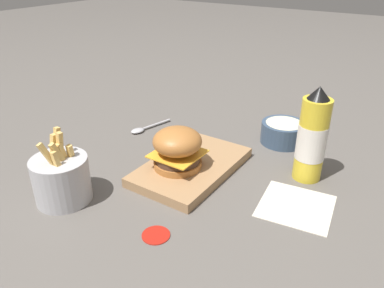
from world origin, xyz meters
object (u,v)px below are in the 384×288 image
at_px(side_bowl, 283,132).
at_px(serving_board, 192,167).
at_px(fries_basket, 62,178).
at_px(burger, 177,148).
at_px(spoon, 143,129).
at_px(ketchup_bottle, 312,138).

bearing_deg(side_bowl, serving_board, -24.89).
bearing_deg(side_bowl, fries_basket, -29.09).
xyz_separation_m(burger, spoon, (-0.14, -0.23, -0.07)).
relative_size(ketchup_bottle, spoon, 1.57).
relative_size(serving_board, side_bowl, 2.43).
distance_m(serving_board, ketchup_bottle, 0.28).
bearing_deg(burger, fries_basket, -33.87).
height_order(serving_board, side_bowl, side_bowl).
xyz_separation_m(serving_board, burger, (0.03, -0.02, 0.06)).
relative_size(ketchup_bottle, fries_basket, 1.41).
bearing_deg(spoon, side_bowl, 127.15).
bearing_deg(serving_board, spoon, -113.79).
relative_size(burger, ketchup_bottle, 0.51).
height_order(serving_board, fries_basket, fries_basket).
bearing_deg(spoon, fries_basket, 27.78).
height_order(serving_board, spoon, serving_board).
height_order(fries_basket, side_bowl, fries_basket).
bearing_deg(serving_board, side_bowl, 155.11).
bearing_deg(ketchup_bottle, burger, -58.38).
height_order(ketchup_bottle, fries_basket, ketchup_bottle).
distance_m(serving_board, fries_basket, 0.30).
bearing_deg(burger, side_bowl, 154.63).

